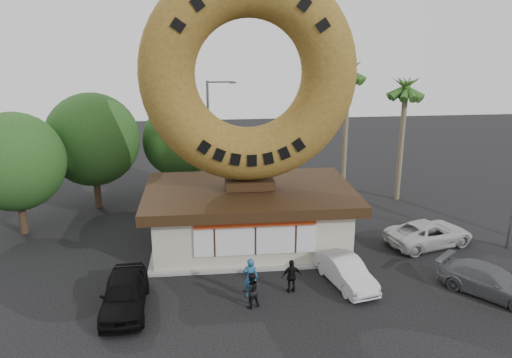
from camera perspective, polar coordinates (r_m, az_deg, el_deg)
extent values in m
plane|color=black|center=(22.73, 0.75, -13.73)|extent=(90.00, 90.00, 0.00)
cube|color=beige|center=(27.43, -0.74, -4.61)|extent=(10.00, 6.00, 3.00)
cube|color=#999993|center=(27.99, -0.73, -7.33)|extent=(10.60, 6.60, 0.15)
cube|color=#3F3F3F|center=(26.89, -0.75, -1.54)|extent=(10.00, 6.00, 0.10)
cube|color=black|center=(26.91, -0.75, -1.64)|extent=(11.20, 7.20, 0.55)
cube|color=silver|center=(24.61, -0.06, -7.12)|extent=(6.00, 0.12, 1.40)
cube|color=#A82E0E|center=(24.20, -0.06, -4.98)|extent=(6.00, 0.10, 0.45)
cube|color=black|center=(26.74, -0.76, -0.53)|extent=(2.60, 1.40, 0.50)
torus|color=olive|center=(25.59, -0.81, 11.87)|extent=(11.03, 2.81, 11.03)
cylinder|color=#473321|center=(34.62, -17.74, -0.52)|extent=(0.44, 0.44, 3.30)
sphere|color=#204719|center=(33.88, -18.19, 4.32)|extent=(6.00, 6.00, 6.00)
cylinder|color=#473321|center=(35.89, -8.48, 0.37)|extent=(0.44, 0.44, 2.86)
sphere|color=#204719|center=(35.24, -8.66, 4.42)|extent=(5.20, 5.20, 5.20)
cylinder|color=#473321|center=(31.94, -25.24, -3.05)|extent=(0.44, 0.44, 3.08)
sphere|color=#204719|center=(31.17, -25.89, 1.80)|extent=(5.60, 5.60, 5.60)
cylinder|color=#726651|center=(35.53, 10.17, 5.22)|extent=(0.36, 0.36, 9.00)
cylinder|color=#726651|center=(35.40, 16.26, 3.93)|extent=(0.36, 0.36, 8.00)
cylinder|color=#59595E|center=(36.19, -5.43, 4.82)|extent=(0.18, 0.18, 8.00)
cylinder|color=#59595E|center=(35.59, -4.13, 11.01)|extent=(1.80, 0.12, 0.12)
cube|color=#59595E|center=(35.64, -2.66, 10.96)|extent=(0.45, 0.20, 0.12)
imported|color=navy|center=(22.56, -0.64, -11.23)|extent=(0.76, 0.57, 1.88)
imported|color=black|center=(21.89, -0.59, -12.59)|extent=(0.94, 0.84, 1.61)
imported|color=black|center=(23.05, 4.10, -11.02)|extent=(0.97, 0.50, 1.59)
imported|color=black|center=(22.43, -14.81, -12.51)|extent=(1.98, 4.61, 1.55)
imported|color=#B9BABF|center=(24.06, 10.23, -10.38)|extent=(2.30, 4.19, 1.31)
imported|color=#57595C|center=(25.19, 25.19, -10.52)|extent=(4.35, 4.66, 1.32)
imported|color=#BABABA|center=(29.28, 19.18, -5.89)|extent=(5.37, 3.52, 1.37)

